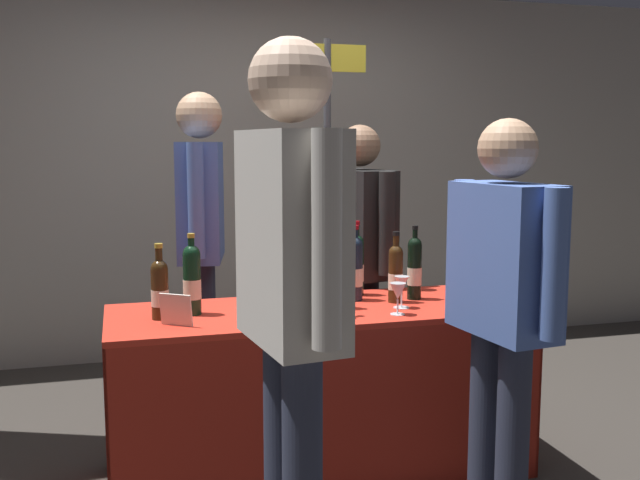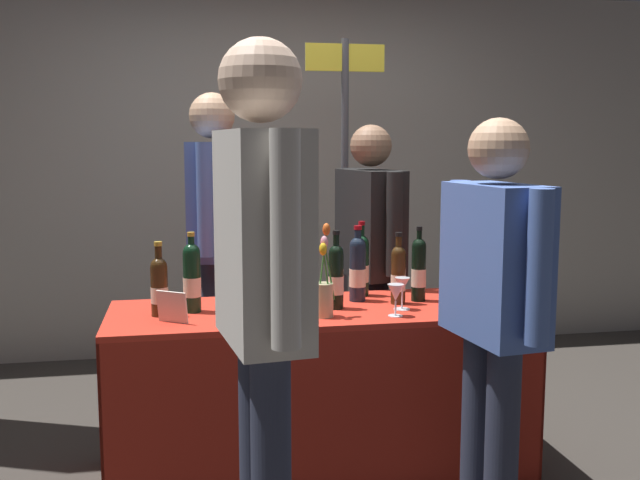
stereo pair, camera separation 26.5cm
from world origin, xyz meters
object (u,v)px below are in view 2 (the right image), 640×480
Objects in this scene: wine_glass_near_vendor at (396,294)px; vendor_presenter at (370,246)px; wine_glass_near_taster at (475,279)px; display_bottle_0 at (336,276)px; taster_foreground_right at (262,278)px; tasting_table at (320,360)px; featured_wine_bottle at (192,277)px; booth_signpost at (345,181)px; flower_vase at (324,291)px; wine_glass_mid at (402,286)px.

wine_glass_near_vendor is 0.79m from vendor_presenter.
wine_glass_near_vendor is at bearing -148.97° from wine_glass_near_taster.
display_bottle_0 is 0.19× the size of taster_foreground_right.
display_bottle_0 is at bearing -20.20° from tasting_table.
booth_signpost is at bearing 51.08° from featured_wine_bottle.
booth_signpost reaches higher than wine_glass_near_taster.
taster_foreground_right reaches higher than display_bottle_0.
featured_wine_bottle reaches higher than wine_glass_near_taster.
vendor_presenter reaches higher than display_bottle_0.
wine_glass_near_taster is (0.68, 0.10, -0.05)m from display_bottle_0.
flower_vase reaches higher than featured_wine_bottle.
wine_glass_near_vendor is at bearing -36.42° from tasting_table.
vendor_presenter is at bearing 62.25° from flower_vase.
booth_signpost is (-0.38, 1.09, 0.40)m from wine_glass_near_taster.
booth_signpost reaches higher than taster_foreground_right.
tasting_table is 0.38m from flower_vase.
flower_vase is at bearing -95.41° from tasting_table.
wine_glass_mid is at bearing -15.38° from tasting_table.
display_bottle_0 is 0.22× the size of vendor_presenter.
wine_glass_near_vendor is 0.96× the size of wine_glass_mid.
vendor_presenter reaches higher than wine_glass_near_vendor.
featured_wine_bottle is 0.88× the size of flower_vase.
tasting_table is 0.88× the size of booth_signpost.
taster_foreground_right is 0.85× the size of booth_signpost.
flower_vase is (-0.30, 0.04, 0.01)m from wine_glass_near_vendor.
booth_signpost reaches higher than vendor_presenter.
taster_foreground_right is (-0.42, -0.92, 0.18)m from display_bottle_0.
wine_glass_mid is (0.89, -0.12, -0.05)m from featured_wine_bottle.
featured_wine_bottle is at bearing 164.15° from wine_glass_near_vendor.
taster_foreground_right is (-0.70, -0.85, 0.22)m from wine_glass_mid.
vendor_presenter is 1.70m from taster_foreground_right.
vendor_presenter is at bearing 57.07° from tasting_table.
wine_glass_mid reaches higher than tasting_table.
display_bottle_0 is at bearing 59.47° from flower_vase.
tasting_table is 0.48m from wine_glass_near_vendor.
taster_foreground_right is at bearing -129.14° from wine_glass_mid.
display_bottle_0 is 0.16m from flower_vase.
booth_signpost reaches higher than featured_wine_bottle.
tasting_table is 1.17× the size of vendor_presenter.
featured_wine_bottle reaches higher than tasting_table.
flower_vase is 0.25× the size of vendor_presenter.
flower_vase is 0.88m from taster_foreground_right.
featured_wine_bottle is 0.22× the size of vendor_presenter.
featured_wine_bottle is 1.01m from taster_foreground_right.
display_bottle_0 reaches higher than wine_glass_near_taster.
taster_foreground_right is (-0.63, -0.74, 0.23)m from wine_glass_near_vendor.
flower_vase is 0.19× the size of booth_signpost.
flower_vase reaches higher than wine_glass_near_vendor.
taster_foreground_right is (0.20, -0.98, 0.17)m from featured_wine_bottle.
booth_signpost is (0.02, 1.26, 0.39)m from wine_glass_mid.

